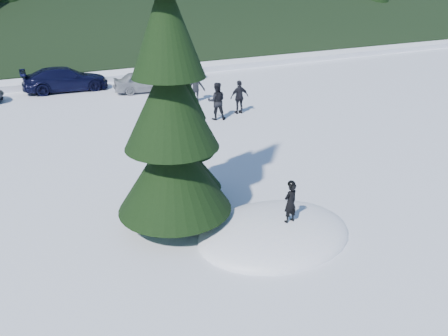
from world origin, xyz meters
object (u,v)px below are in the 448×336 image
adult_1 (239,97)px  car_4 (145,82)px  spruce_tall (171,114)px  adult_0 (217,101)px  child_skier (290,203)px  adult_2 (196,87)px  spruce_short (185,137)px  car_5 (175,69)px  car_3 (65,79)px

adult_1 → car_4: bearing=-65.2°
spruce_tall → adult_0: spruce_tall is taller
child_skier → adult_2: adult_2 is taller
spruce_tall → spruce_short: 2.11m
adult_0 → car_5: (2.16, 10.58, -0.27)m
adult_1 → car_4: adult_1 is taller
spruce_short → car_5: spruce_short is taller
child_skier → car_4: child_skier is taller
adult_0 → adult_1: 1.62m
spruce_short → car_4: spruce_short is taller
spruce_short → adult_2: bearing=63.3°
adult_1 → car_5: bearing=-89.4°
spruce_tall → car_5: (8.15, 19.35, -2.64)m
adult_2 → car_4: 4.18m
child_skier → adult_1: size_ratio=0.65×
child_skier → adult_1: adult_1 is taller
adult_2 → adult_0: bearing=96.5°
child_skier → adult_1: (5.09, 11.24, -0.17)m
adult_2 → child_skier: bearing=90.0°
spruce_tall → adult_2: (6.62, 12.58, -2.44)m
adult_1 → adult_2: (-0.95, 3.41, -0.00)m
spruce_tall → car_5: size_ratio=2.09×
child_skier → car_3: bearing=-91.1°
spruce_short → adult_1: bearing=49.8°
adult_0 → car_4: 7.67m
car_3 → car_5: car_3 is taller
adult_1 → adult_2: 3.54m
spruce_short → adult_1: spruce_short is taller
adult_2 → adult_1: bearing=121.3°
spruce_short → adult_0: 8.98m
child_skier → car_5: bearing=-111.4°
car_4 → spruce_short: bearing=174.9°
spruce_short → car_4: size_ratio=1.38×
adult_0 → car_3: size_ratio=0.36×
child_skier → car_5: size_ratio=0.28×
car_3 → adult_0: bearing=-147.9°
adult_2 → car_4: (-1.80, 3.77, -0.22)m
spruce_tall → car_4: (4.82, 16.35, -2.66)m
adult_0 → spruce_tall: bearing=78.1°
child_skier → adult_2: (4.14, 14.65, -0.17)m
spruce_tall → car_4: size_ratio=2.22×
spruce_short → child_skier: (1.47, -3.47, -1.05)m
car_3 → car_5: bearing=-83.9°
child_skier → car_4: size_ratio=0.30×
spruce_tall → adult_0: (5.99, 8.78, -2.37)m
adult_1 → adult_2: size_ratio=1.00×
car_5 → adult_2: bearing=178.9°
spruce_short → adult_0: bearing=55.9°
car_4 → car_5: (3.33, 3.01, 0.02)m
adult_0 → adult_2: size_ratio=1.07×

